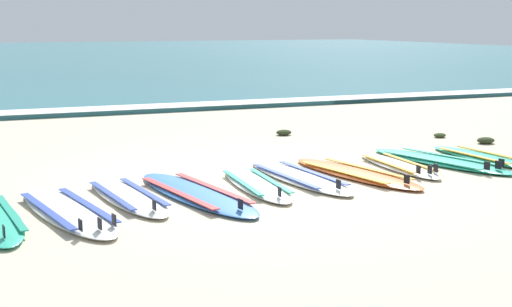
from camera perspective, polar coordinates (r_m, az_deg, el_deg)
ground_plane at (r=8.87m, az=-0.40°, el=-2.36°), size 80.00×80.00×0.00m
sea at (r=45.44m, az=-18.09°, el=7.60°), size 80.00×60.00×0.10m
wave_foam_strip at (r=16.19m, az=-10.50°, el=3.54°), size 80.00×0.94×0.11m
surfboard_1 at (r=7.66m, az=-15.11°, el=-4.53°), size 1.07×2.49×0.18m
surfboard_2 at (r=8.14m, az=-10.40°, el=-3.45°), size 0.80×2.18×0.18m
surfboard_3 at (r=8.19m, az=-4.95°, el=-3.23°), size 1.12×2.64×0.18m
surfboard_4 at (r=8.60m, az=0.02°, el=-2.52°), size 0.61×2.06×0.18m
surfboard_5 at (r=9.02m, az=3.50°, el=-1.91°), size 0.80×2.36×0.18m
surfboard_6 at (r=9.33m, az=8.10°, el=-1.59°), size 1.08×2.43×0.18m
surfboard_7 at (r=9.93m, az=11.55°, el=-0.96°), size 0.54×1.94×0.18m
surfboard_8 at (r=10.41m, az=14.79°, el=-0.57°), size 1.25×2.49×0.18m
surfboard_9 at (r=10.87m, az=17.97°, el=-0.28°), size 0.66×2.06×0.18m
seaweed_clump_near_shoreline at (r=12.60m, az=2.28°, el=1.73°), size 0.29×0.23×0.10m
seaweed_clump_mid_sand at (r=12.76m, az=14.76°, el=1.45°), size 0.23×0.18×0.08m
seaweed_clump_by_the_boards at (r=12.33m, az=18.22°, el=1.02°), size 0.31×0.25×0.11m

